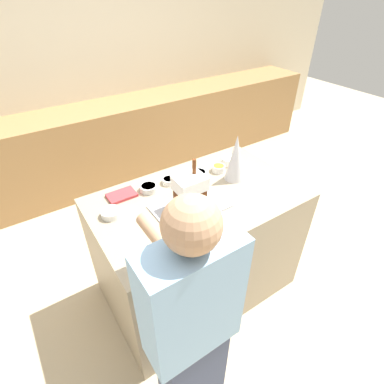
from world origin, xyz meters
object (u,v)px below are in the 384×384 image
(decorative_tree, at_px, (236,158))
(candy_bowl_beside_tree, at_px, (111,213))
(gingerbread_house, at_px, (190,191))
(candy_bowl_behind_tray, at_px, (230,160))
(candy_bowl_near_tray_left, at_px, (149,188))
(candy_bowl_far_left, at_px, (219,168))
(person, at_px, (191,333))
(candy_bowl_front_corner, at_px, (169,180))
(cookbook, at_px, (122,195))
(candy_bowl_far_right, at_px, (199,174))
(baking_tray, at_px, (190,206))

(decorative_tree, height_order, candy_bowl_beside_tree, decorative_tree)
(gingerbread_house, height_order, candy_bowl_behind_tray, gingerbread_house)
(candy_bowl_near_tray_left, bearing_deg, candy_bowl_behind_tray, -2.10)
(candy_bowl_far_left, distance_m, person, 1.22)
(candy_bowl_near_tray_left, relative_size, candy_bowl_far_left, 1.21)
(gingerbread_house, height_order, candy_bowl_front_corner, gingerbread_house)
(gingerbread_house, bearing_deg, candy_bowl_far_left, 30.25)
(decorative_tree, height_order, cookbook, decorative_tree)
(gingerbread_house, height_order, candy_bowl_near_tray_left, gingerbread_house)
(gingerbread_house, relative_size, candy_bowl_beside_tree, 2.61)
(gingerbread_house, height_order, candy_bowl_far_left, gingerbread_house)
(candy_bowl_near_tray_left, height_order, candy_bowl_behind_tray, candy_bowl_behind_tray)
(candy_bowl_near_tray_left, distance_m, candy_bowl_behind_tray, 0.69)
(gingerbread_house, distance_m, candy_bowl_behind_tray, 0.62)
(candy_bowl_beside_tree, bearing_deg, candy_bowl_far_right, 4.59)
(candy_bowl_front_corner, xyz_separation_m, candy_bowl_near_tray_left, (-0.16, -0.00, 0.00))
(candy_bowl_far_right, xyz_separation_m, person, (-0.66, -0.90, -0.14))
(baking_tray, xyz_separation_m, candy_bowl_near_tray_left, (-0.14, 0.31, 0.02))
(decorative_tree, relative_size, candy_bowl_front_corner, 3.52)
(cookbook, bearing_deg, gingerbread_house, -47.01)
(baking_tray, height_order, gingerbread_house, gingerbread_house)
(candy_bowl_near_tray_left, xyz_separation_m, person, (-0.28, -0.95, -0.13))
(candy_bowl_far_left, bearing_deg, candy_bowl_front_corner, 170.24)
(candy_bowl_far_right, xyz_separation_m, cookbook, (-0.56, 0.09, -0.02))
(candy_bowl_beside_tree, distance_m, cookbook, 0.20)
(decorative_tree, xyz_separation_m, cookbook, (-0.76, 0.24, -0.16))
(candy_bowl_near_tray_left, distance_m, candy_bowl_beside_tree, 0.33)
(decorative_tree, height_order, person, person)
(decorative_tree, relative_size, person, 0.22)
(candy_bowl_behind_tray, xyz_separation_m, person, (-0.97, -0.93, -0.14))
(candy_bowl_front_corner, height_order, candy_bowl_far_left, candy_bowl_far_left)
(candy_bowl_beside_tree, xyz_separation_m, person, (0.03, -0.84, -0.13))
(candy_bowl_front_corner, relative_size, person, 0.06)
(baking_tray, bearing_deg, candy_bowl_behind_tray, 26.97)
(baking_tray, distance_m, candy_bowl_far_left, 0.48)
(candy_bowl_front_corner, xyz_separation_m, person, (-0.44, -0.96, -0.13))
(baking_tray, relative_size, gingerbread_house, 1.50)
(gingerbread_house, xyz_separation_m, candy_bowl_far_right, (0.24, 0.25, -0.10))
(cookbook, bearing_deg, baking_tray, -47.07)
(gingerbread_house, bearing_deg, candy_bowl_front_corner, 85.72)
(candy_bowl_behind_tray, relative_size, candy_bowl_far_right, 1.03)
(candy_bowl_front_corner, bearing_deg, candy_bowl_far_right, -15.33)
(candy_bowl_near_tray_left, bearing_deg, gingerbread_house, -65.60)
(candy_bowl_front_corner, bearing_deg, candy_bowl_near_tray_left, -179.04)
(candy_bowl_far_left, bearing_deg, candy_bowl_behind_tray, 15.92)
(candy_bowl_far_left, bearing_deg, candy_bowl_far_right, 177.30)
(cookbook, bearing_deg, candy_bowl_front_corner, -5.92)
(candy_bowl_near_tray_left, xyz_separation_m, candy_bowl_behind_tray, (0.69, -0.03, 0.01))
(baking_tray, relative_size, candy_bowl_far_left, 4.76)
(candy_bowl_behind_tray, relative_size, cookbook, 0.65)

